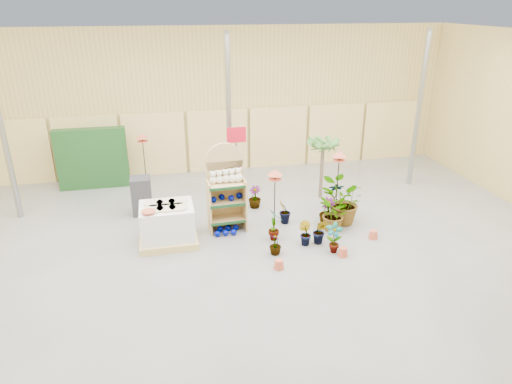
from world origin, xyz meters
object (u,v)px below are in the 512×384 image
bird_table_front (275,174)px  potted_plant_2 (334,214)px  pallet_stack (168,224)px  display_shelf (226,190)px

bird_table_front → potted_plant_2: (1.44, -0.15, -1.08)m
pallet_stack → potted_plant_2: bearing=-3.8°
bird_table_front → display_shelf: bearing=150.6°
potted_plant_2 → pallet_stack: bearing=176.3°
pallet_stack → display_shelf: bearing=19.3°
display_shelf → bird_table_front: bearing=-31.9°
display_shelf → potted_plant_2: bearing=-19.2°
pallet_stack → bird_table_front: size_ratio=0.79×
bird_table_front → potted_plant_2: 1.81m
display_shelf → bird_table_front: display_shelf is taller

